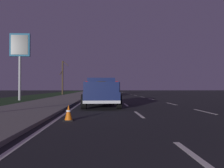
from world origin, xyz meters
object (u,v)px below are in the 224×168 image
object	(u,v)px
gas_price_sign	(20,50)
pickup_truck	(101,91)
sedan_blue	(104,91)
traffic_cone_near	(68,113)
bare_tree_far	(63,77)

from	to	relation	value
gas_price_sign	pickup_truck	bearing A→B (deg)	-131.60
sedan_blue	gas_price_sign	distance (m)	13.59
sedan_blue	gas_price_sign	size ratio (longest dim) A/B	0.69
gas_price_sign	traffic_cone_near	xyz separation A→B (m)	(-13.22, -6.70, -4.50)
gas_price_sign	traffic_cone_near	distance (m)	15.49
traffic_cone_near	sedan_blue	bearing A→B (deg)	-3.31
sedan_blue	traffic_cone_near	bearing A→B (deg)	176.69
gas_price_sign	traffic_cone_near	world-z (taller)	gas_price_sign
sedan_blue	gas_price_sign	xyz separation A→B (m)	(-10.19, 8.06, 4.00)
pickup_truck	gas_price_sign	bearing A→B (deg)	48.40
sedan_blue	traffic_cone_near	world-z (taller)	sedan_blue
pickup_truck	sedan_blue	distance (m)	17.16
sedan_blue	bare_tree_far	size ratio (longest dim) A/B	0.75
pickup_truck	sedan_blue	bearing A→B (deg)	-0.70
pickup_truck	gas_price_sign	xyz separation A→B (m)	(6.97, 7.85, 3.80)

